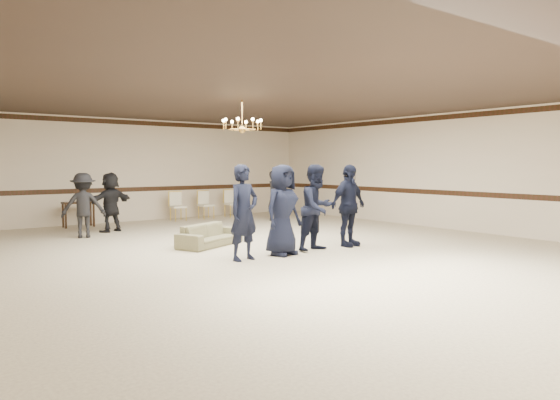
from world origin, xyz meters
The scene contains 16 objects.
room centered at (0.00, 0.00, 1.60)m, with size 12.01×14.01×3.21m.
chair_rail centered at (0.00, 6.99, 1.00)m, with size 12.00×0.02×0.14m, color black.
crown_molding centered at (0.00, 6.99, 3.08)m, with size 12.00×0.02×0.14m, color black.
chandelier centered at (0.00, 1.00, 2.88)m, with size 0.94×0.94×0.89m, color #BA893B, non-canonical shape.
boy_a centered at (-1.02, -0.64, 0.89)m, with size 0.65×0.43×1.78m, color black.
boy_b centered at (-0.12, -0.64, 0.89)m, with size 0.87×0.57×1.78m, color black.
boy_c centered at (0.78, -0.64, 0.89)m, with size 0.87×0.68×1.78m, color black.
boy_d centered at (1.68, -0.64, 0.89)m, with size 1.05×0.44×1.78m, color black.
settee centered at (-0.71, 1.21, 0.24)m, with size 1.65×0.64×0.48m, color #7D7853.
adult_left centered at (-2.54, 4.18, 0.79)m, with size 1.02×0.59×1.58m, color black.
adult_mid centered at (-1.64, 4.88, 0.79)m, with size 1.46×0.47×1.58m, color black.
adult_right centered at (3.46, 4.48, 0.79)m, with size 0.58×0.38×1.58m, color black.
banquet_chair_left centered at (0.96, 6.25, 0.45)m, with size 0.44×0.44×0.91m, color beige, non-canonical shape.
banquet_chair_mid centered at (1.96, 6.25, 0.45)m, with size 0.44×0.44×0.91m, color beige, non-canonical shape.
banquet_chair_right centered at (2.96, 6.25, 0.45)m, with size 0.44×0.44×0.91m, color beige, non-canonical shape.
console_table centered at (-2.04, 6.45, 0.36)m, with size 0.86×0.36×0.72m, color #362012.
Camera 1 is at (-6.20, -8.61, 1.79)m, focal length 32.94 mm.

